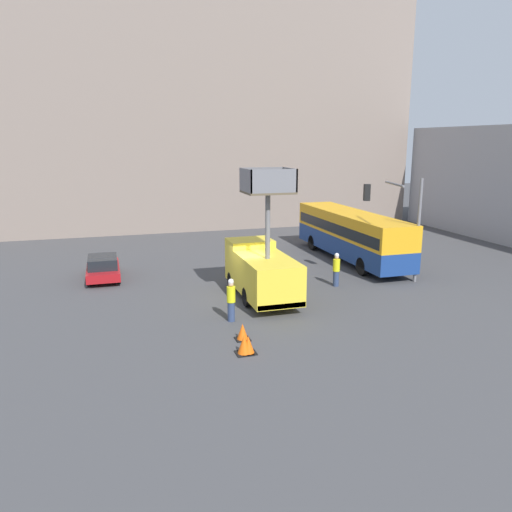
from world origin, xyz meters
TOP-DOWN VIEW (x-y plane):
  - ground_plane at (0.00, 0.00)m, footprint 120.00×120.00m
  - building_backdrop_far at (0.00, 24.45)m, footprint 44.00×10.00m
  - utility_truck at (0.96, -0.47)m, footprint 2.34×6.05m
  - city_bus at (9.16, 5.79)m, footprint 2.54×12.04m
  - traffic_light_pole at (9.17, 0.22)m, footprint 3.19×2.93m
  - road_worker_near_truck at (-1.30, -3.25)m, footprint 0.38×0.38m
  - road_worker_directing at (5.55, 0.43)m, footprint 0.38×0.38m
  - traffic_cone_near_truck at (-1.52, -6.78)m, footprint 0.59×0.59m
  - traffic_cone_mid_road at (-1.38, -5.44)m, footprint 0.59×0.59m
  - traffic_cone_far_side at (-1.69, -6.77)m, footprint 0.65×0.65m
  - parked_car_curbside at (-6.69, 5.63)m, footprint 1.82×4.20m

SIDE VIEW (x-z plane):
  - ground_plane at x=0.00m, z-range 0.00..0.00m
  - traffic_cone_mid_road at x=-1.38m, z-range -0.02..0.65m
  - traffic_cone_near_truck at x=-1.52m, z-range -0.02..0.65m
  - traffic_cone_far_side at x=-1.69m, z-range -0.02..0.72m
  - parked_car_curbside at x=-6.69m, z-range 0.02..1.37m
  - road_worker_directing at x=5.55m, z-range 0.00..1.87m
  - road_worker_near_truck at x=-1.30m, z-range 0.01..1.96m
  - utility_truck at x=0.96m, z-range -1.73..4.85m
  - city_bus at x=9.16m, z-range 0.29..3.50m
  - traffic_light_pole at x=9.17m, z-range 1.02..6.84m
  - building_backdrop_far at x=0.00m, z-range 0.00..21.85m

